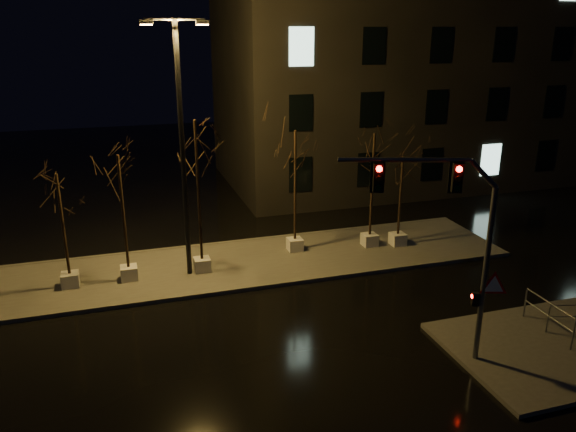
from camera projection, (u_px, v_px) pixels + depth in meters
name	position (u px, v px, depth m)	size (l,w,h in m)	color
ground	(300.00, 331.00, 18.90)	(90.00, 90.00, 0.00)	black
median	(256.00, 261.00, 24.31)	(22.00, 5.00, 0.15)	#47453F
sidewalk_corner	(559.00, 346.00, 17.82)	(7.00, 5.00, 0.15)	#47453F
building	(417.00, 63.00, 36.75)	(25.00, 12.00, 15.00)	black
tree_0	(60.00, 200.00, 20.71)	(1.80, 1.80, 4.61)	beige
tree_1	(120.00, 184.00, 21.17)	(1.80, 1.80, 5.19)	beige
tree_2	(196.00, 156.00, 21.67)	(1.80, 1.80, 6.40)	beige
tree_3	(295.00, 158.00, 24.02)	(1.80, 1.80, 5.59)	beige
tree_4	(373.00, 159.00, 24.63)	(1.80, 1.80, 5.34)	beige
tree_5	(402.00, 176.00, 24.97)	(1.80, 1.80, 4.29)	beige
traffic_signal_mast	(454.00, 232.00, 15.80)	(4.85, 1.68, 6.21)	#5B5D63
streetlight_main	(182.00, 135.00, 21.17)	(2.47, 0.51, 9.88)	black
guard_rail_b	(549.00, 313.00, 18.30)	(0.10, 2.29, 1.08)	#5B5D63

